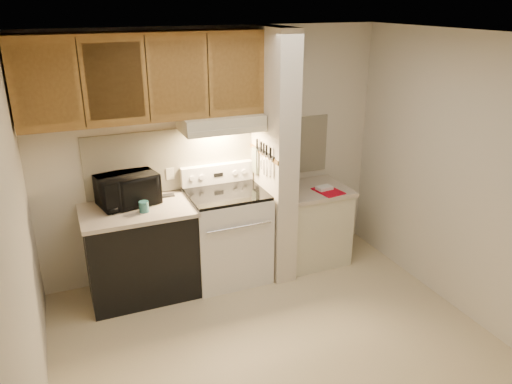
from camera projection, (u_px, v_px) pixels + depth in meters
floor at (273, 340)px, 4.28m from camera, size 3.60×3.60×0.00m
ceiling at (278, 36)px, 3.37m from camera, size 3.60×3.60×0.00m
wall_back at (215, 153)px, 5.11m from camera, size 3.60×2.50×0.02m
wall_left at (19, 248)px, 3.18m from camera, size 0.02×3.00×2.50m
wall_right at (458, 176)px, 4.46m from camera, size 0.02×3.00×2.50m
backsplash at (215, 155)px, 5.11m from camera, size 2.60×0.02×0.63m
range_body at (228, 236)px, 5.10m from camera, size 0.76×0.65×0.92m
oven_window at (238, 246)px, 4.82m from camera, size 0.50×0.01×0.30m
oven_handle at (239, 227)px, 4.70m from camera, size 0.65×0.02×0.02m
cooktop at (227, 193)px, 4.93m from camera, size 0.74×0.64×0.03m
range_backguard at (217, 174)px, 5.13m from camera, size 0.76×0.08×0.20m
range_display at (218, 175)px, 5.10m from camera, size 0.10×0.01×0.04m
range_knob_left_outer at (192, 178)px, 5.00m from camera, size 0.05×0.02×0.05m
range_knob_left_inner at (202, 177)px, 5.03m from camera, size 0.05×0.02×0.05m
range_knob_right_inner at (235, 173)px, 5.16m from camera, size 0.05×0.02×0.05m
range_knob_right_outer at (244, 172)px, 5.20m from camera, size 0.05×0.02×0.05m
dishwasher_front at (141, 254)px, 4.81m from camera, size 1.00×0.63×0.87m
left_countertop at (137, 211)px, 4.64m from camera, size 1.04×0.67×0.04m
spoon_rest at (163, 196)px, 4.91m from camera, size 0.23×0.08×0.02m
teal_jar at (144, 207)px, 4.55m from camera, size 0.12×0.12×0.10m
outlet at (170, 174)px, 4.98m from camera, size 0.08×0.01×0.12m
microwave at (128, 190)px, 4.68m from camera, size 0.60×0.47×0.30m
partition_pillar at (274, 157)px, 4.99m from camera, size 0.22×0.70×2.50m
pillar_trim at (263, 154)px, 4.93m from camera, size 0.01×0.70×0.04m
knife_strip at (265, 153)px, 4.88m from camera, size 0.02×0.42×0.04m
knife_blade_a at (271, 168)px, 4.76m from camera, size 0.01×0.03×0.16m
knife_handle_a at (271, 153)px, 4.72m from camera, size 0.02×0.02×0.10m
knife_blade_b at (267, 167)px, 4.84m from camera, size 0.01×0.04×0.18m
knife_handle_b at (267, 150)px, 4.80m from camera, size 0.02×0.02×0.10m
knife_blade_c at (264, 165)px, 4.91m from camera, size 0.01×0.04×0.20m
knife_handle_c at (264, 148)px, 4.86m from camera, size 0.02×0.02×0.10m
knife_blade_d at (261, 161)px, 4.97m from camera, size 0.01×0.04×0.16m
knife_handle_d at (261, 147)px, 4.92m from camera, size 0.02×0.02×0.10m
knife_blade_e at (257, 159)px, 5.07m from camera, size 0.01×0.04×0.18m
knife_handle_e at (257, 144)px, 5.01m from camera, size 0.02×0.02×0.10m
oven_mitt at (255, 160)px, 5.12m from camera, size 0.03×0.11×0.26m
right_cab_base at (311, 226)px, 5.46m from camera, size 0.70×0.60×0.81m
right_countertop at (313, 190)px, 5.31m from camera, size 0.74×0.64×0.04m
red_folder at (328, 191)px, 5.21m from camera, size 0.27×0.34×0.01m
white_box at (324, 188)px, 5.24m from camera, size 0.17×0.13×0.04m
range_hood at (221, 122)px, 4.79m from camera, size 0.78×0.44×0.15m
hood_lip at (228, 132)px, 4.62m from camera, size 0.78×0.04×0.06m
upper_cabinets at (144, 77)px, 4.41m from camera, size 2.18×0.33×0.77m
cab_door_a at (45, 85)px, 3.99m from camera, size 0.46×0.01×0.63m
cab_gap_a at (81, 83)px, 4.08m from camera, size 0.01×0.01×0.73m
cab_door_b at (115, 81)px, 4.18m from camera, size 0.46×0.01×0.63m
cab_gap_b at (147, 79)px, 4.28m from camera, size 0.01×0.01×0.73m
cab_door_c at (178, 78)px, 4.37m from camera, size 0.46×0.01×0.63m
cab_gap_c at (208, 76)px, 4.47m from camera, size 0.01×0.01×0.73m
cab_door_d at (237, 74)px, 4.57m from camera, size 0.46×0.01×0.63m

